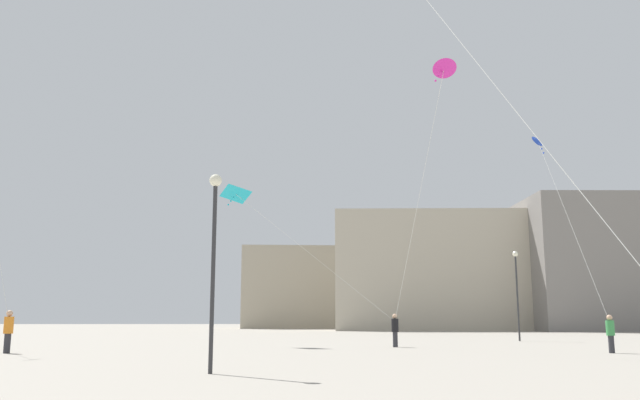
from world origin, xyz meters
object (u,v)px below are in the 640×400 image
Objects in this scene: building_centre_hall at (445,271)px; person_in_orange at (8,330)px; kite_cyan_delta at (238,195)px; lamppost_east at (517,282)px; kite_cobalt_diamond at (539,145)px; kite_magenta_diamond at (444,71)px; building_left_hall at (296,288)px; building_right_hall at (596,266)px; person_in_green at (610,332)px; lamppost_west at (214,240)px; person_in_black at (395,329)px.

person_in_orange is at bearing -121.21° from building_centre_hall.
lamppost_east is at bearing 17.42° from kite_cyan_delta.
kite_cobalt_diamond is 0.85× the size of kite_magenta_diamond.
kite_magenta_diamond reaches higher than person_in_orange.
kite_cobalt_diamond is 0.65× the size of building_left_hall.
person_in_orange is 68.58m from building_right_hall.
kite_cobalt_diamond reaches higher than person_in_green.
lamppost_west is at bearing -108.39° from building_centre_hall.
building_right_hall is 3.40× the size of lamppost_west.
building_right_hall is (18.00, -1.35, 0.60)m from building_centre_hall.
kite_cobalt_diamond is at bearing -98.83° from lamppost_east.
person_in_orange is 58.48m from building_centre_hall.
person_in_black is 0.29× the size of lamppost_east.
person_in_black is 0.31× the size of lamppost_west.
kite_magenta_diamond is 0.62× the size of building_right_hall.
person_in_black is at bearing 176.33° from kite_cobalt_diamond.
person_in_orange is 14.91m from lamppost_west.
building_left_hall is at bearing 154.86° from building_right_hall.
building_left_hall is 53.49m from lamppost_east.
kite_cyan_delta is 57.19m from building_left_hall.
building_right_hall reaches higher than kite_magenta_diamond.
building_right_hall is at bearing 110.35° from person_in_orange.
kite_cyan_delta reaches higher than lamppost_east.
kite_cobalt_diamond is at bearing 42.11° from kite_magenta_diamond.
person_in_green is 0.96× the size of person_in_black.
lamppost_east is 29.78m from lamppost_west.
building_left_hall reaches higher than lamppost_west.
building_right_hall is (22.22, 49.14, 6.67)m from person_in_green.
lamppost_west is (-2.10, -75.99, -1.96)m from building_left_hall.
kite_cobalt_diamond is 1.71× the size of lamppost_east.
building_right_hall is (29.14, 49.40, -5.02)m from kite_magenta_diamond.
building_right_hall is at bearing -4.29° from building_centre_hall.
person_in_orange is 1.12× the size of person_in_green.
person_in_orange is at bearing 177.02° from kite_magenta_diamond.
building_left_hall is 39.81m from building_right_hall.
person_in_green is (25.92, -0.73, -0.11)m from person_in_orange.
kite_cobalt_diamond is (25.44, 4.83, 9.69)m from person_in_orange.
kite_cobalt_diamond is 45.33m from building_centre_hall.
person_in_orange is 14.27m from kite_cyan_delta.
lamppost_west is (-20.10, -60.45, -3.29)m from building_centre_hall.
person_in_orange is 1.07× the size of person_in_black.
person_in_black is at bearing -125.45° from building_right_hall.
kite_magenta_diamond reaches higher than person_in_black.
kite_cyan_delta is 56.13m from building_right_hall.
kite_cobalt_diamond reaches higher than person_in_orange.
kite_magenta_diamond is at bearing -62.81° from person_in_green.
person_in_orange is 0.12× the size of building_left_hall.
lamppost_west is at bearing -124.34° from lamppost_east.
person_in_black is 0.17× the size of kite_cobalt_diamond.
kite_magenta_diamond is 57.57m from building_right_hall.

